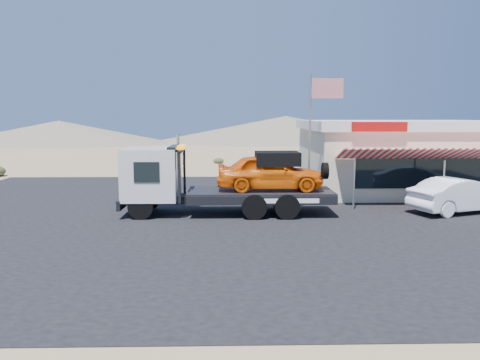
{
  "coord_description": "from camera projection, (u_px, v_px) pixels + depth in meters",
  "views": [
    {
      "loc": [
        1.0,
        -17.02,
        4.15
      ],
      "look_at": [
        1.44,
        2.41,
        1.5
      ],
      "focal_mm": 35.0,
      "sensor_mm": 36.0,
      "label": 1
    }
  ],
  "objects": [
    {
      "name": "asphalt_lot",
      "position": [
        253.0,
        212.0,
        20.42
      ],
      "size": [
        32.0,
        24.0,
        0.02
      ],
      "primitive_type": "cube",
      "color": "black",
      "rests_on": "ground"
    },
    {
      "name": "ground",
      "position": [
        203.0,
        229.0,
        17.4
      ],
      "size": [
        120.0,
        120.0,
        0.0
      ],
      "primitive_type": "plane",
      "color": "#947754",
      "rests_on": "ground"
    },
    {
      "name": "tow_truck",
      "position": [
        222.0,
        178.0,
        19.8
      ],
      "size": [
        8.77,
        2.6,
        2.93
      ],
      "color": "black",
      "rests_on": "asphalt_lot"
    },
    {
      "name": "jerky_store",
      "position": [
        398.0,
        155.0,
        26.25
      ],
      "size": [
        10.4,
        9.97,
        3.9
      ],
      "color": "beige",
      "rests_on": "asphalt_lot"
    },
    {
      "name": "distant_hills",
      "position": [
        159.0,
        131.0,
        71.55
      ],
      "size": [
        126.0,
        48.0,
        4.2
      ],
      "color": "#726B59",
      "rests_on": "ground"
    },
    {
      "name": "flagpole",
      "position": [
        315.0,
        125.0,
        21.46
      ],
      "size": [
        1.55,
        0.1,
        6.0
      ],
      "color": "#99999E",
      "rests_on": "asphalt_lot"
    },
    {
      "name": "white_sedan",
      "position": [
        460.0,
        195.0,
        20.19
      ],
      "size": [
        4.83,
        3.04,
        1.5
      ],
      "primitive_type": "imported",
      "rotation": [
        0.0,
        0.0,
        1.91
      ],
      "color": "white",
      "rests_on": "asphalt_lot"
    }
  ]
}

